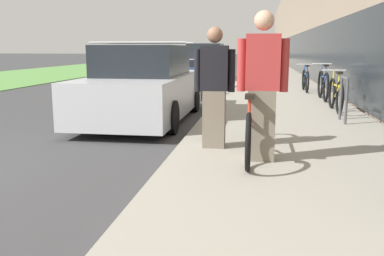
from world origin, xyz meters
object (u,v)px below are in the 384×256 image
bike_rack_hoop (344,95)px  vintage_roadster_curbside (189,79)px  tandem_bicycle (250,127)px  person_rider (262,87)px  cruiser_bike_farthest (305,80)px  cruiser_bike_nearest (336,94)px  parked_sedan_far (206,64)px  cruiser_bike_middle (323,85)px  parked_sedan_curbside (144,87)px  person_bystander (214,88)px

bike_rack_hoop → vintage_roadster_curbside: (-3.87, 5.79, -0.16)m
tandem_bicycle → person_rider: person_rider is taller
person_rider → cruiser_bike_farthest: 9.03m
cruiser_bike_nearest → parked_sedan_far: size_ratio=0.38×
vintage_roadster_curbside → cruiser_bike_nearest: bearing=-47.9°
person_rider → cruiser_bike_farthest: size_ratio=1.05×
tandem_bicycle → cruiser_bike_farthest: cruiser_bike_farthest is taller
vintage_roadster_curbside → parked_sedan_far: (-0.14, 5.79, 0.28)m
person_rider → cruiser_bike_middle: (1.67, 6.62, -0.50)m
parked_sedan_curbside → vintage_roadster_curbside: 5.48m
person_bystander → vintage_roadster_curbside: (-1.70, 8.24, -0.47)m
person_bystander → parked_sedan_far: size_ratio=0.38×
vintage_roadster_curbside → tandem_bicycle: bearing=-75.6°
tandem_bicycle → person_rider: (0.14, -0.29, 0.54)m
cruiser_bike_farthest → parked_sedan_curbside: 6.73m
person_bystander → vintage_roadster_curbside: bearing=101.6°
person_rider → bike_rack_hoop: 3.45m
tandem_bicycle → person_bystander: 0.76m
bike_rack_hoop → cruiser_bike_farthest: cruiser_bike_farthest is taller
bike_rack_hoop → parked_sedan_curbside: 3.93m
person_bystander → bike_rack_hoop: person_bystander is taller
person_rider → person_bystander: 0.89m
cruiser_bike_farthest → cruiser_bike_nearest: bearing=-87.6°
tandem_bicycle → cruiser_bike_nearest: 4.53m
vintage_roadster_curbside → person_bystander: bearing=-78.4°
bike_rack_hoop → cruiser_bike_nearest: cruiser_bike_nearest is taller
parked_sedan_far → cruiser_bike_nearest: bearing=-68.0°
cruiser_bike_nearest → vintage_roadster_curbside: (-3.97, 4.39, -0.02)m
parked_sedan_curbside → person_bystander: bearing=-57.8°
cruiser_bike_farthest → bike_rack_hoop: bearing=-89.1°
bike_rack_hoop → cruiser_bike_nearest: (0.10, 1.40, -0.14)m
cruiser_bike_farthest → parked_sedan_far: (-3.93, 5.74, 0.27)m
tandem_bicycle → parked_sedan_far: parked_sedan_far is taller
vintage_roadster_curbside → cruiser_bike_farthest: bearing=0.8°
cruiser_bike_middle → vintage_roadster_curbside: 4.59m
tandem_bicycle → person_rider: 0.63m
tandem_bicycle → person_rider: bearing=-63.9°
parked_sedan_curbside → cruiser_bike_nearest: bearing=15.1°
cruiser_bike_middle → parked_sedan_curbside: bearing=-141.3°
cruiser_bike_nearest → parked_sedan_far: 10.99m
tandem_bicycle → vintage_roadster_curbside: size_ratio=0.53×
cruiser_bike_farthest → parked_sedan_curbside: bearing=-124.7°
person_rider → parked_sedan_curbside: bearing=125.2°
person_bystander → cruiser_bike_nearest: (2.27, 3.84, -0.45)m
parked_sedan_far → bike_rack_hoop: bearing=-70.9°
tandem_bicycle → vintage_roadster_curbside: vintage_roadster_curbside is taller
cruiser_bike_farthest → person_rider: bearing=-99.2°
parked_sedan_far → vintage_roadster_curbside: bearing=-88.6°
cruiser_bike_farthest → vintage_roadster_curbside: vintage_roadster_curbside is taller
parked_sedan_curbside → cruiser_bike_middle: bearing=38.7°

